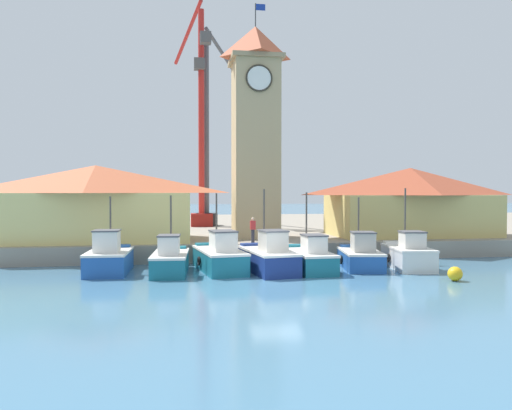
{
  "coord_description": "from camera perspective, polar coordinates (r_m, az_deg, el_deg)",
  "views": [
    {
      "loc": [
        -4.63,
        -23.71,
        4.4
      ],
      "look_at": [
        0.36,
        8.8,
        3.5
      ],
      "focal_mm": 35.0,
      "sensor_mm": 36.0,
      "label": 1
    }
  ],
  "objects": [
    {
      "name": "quay_wharf",
      "position": [
        50.86,
        -3.48,
        -2.77
      ],
      "size": [
        120.0,
        40.0,
        1.12
      ],
      "primitive_type": "cube",
      "color": "gray",
      "rests_on": "ground"
    },
    {
      "name": "fishing_boat_mid_right",
      "position": [
        29.13,
        11.84,
        -5.73
      ],
      "size": [
        2.64,
        4.46,
        4.06
      ],
      "color": "#2356A8",
      "rests_on": "ground"
    },
    {
      "name": "warehouse_left",
      "position": [
        34.82,
        -17.83,
        0.31
      ],
      "size": [
        12.71,
        6.51,
        5.02
      ],
      "color": "#E5D17A",
      "rests_on": "quay_wharf"
    },
    {
      "name": "warehouse_right",
      "position": [
        38.91,
        17.21,
        0.45
      ],
      "size": [
        11.9,
        6.57,
        5.03
      ],
      "color": "tan",
      "rests_on": "quay_wharf"
    },
    {
      "name": "fishing_boat_far_left",
      "position": [
        28.07,
        -16.46,
        -5.86
      ],
      "size": [
        2.32,
        4.19,
        4.13
      ],
      "color": "#2356A8",
      "rests_on": "ground"
    },
    {
      "name": "fishing_boat_left_outer",
      "position": [
        27.2,
        -9.79,
        -6.21
      ],
      "size": [
        2.09,
        4.66,
        4.18
      ],
      "color": "#196B7F",
      "rests_on": "ground"
    },
    {
      "name": "fishing_boat_center",
      "position": [
        27.94,
        6.15,
        -6.03
      ],
      "size": [
        2.09,
        4.91,
        4.35
      ],
      "color": "#196B7F",
      "rests_on": "ground"
    },
    {
      "name": "port_crane_far",
      "position": [
        48.44,
        -5.54,
        6.17
      ],
      "size": [
        5.75,
        9.07,
        18.97
      ],
      "color": "#353539",
      "rests_on": "quay_wharf"
    },
    {
      "name": "clock_tower",
      "position": [
        35.79,
        -0.06,
        8.88
      ],
      "size": [
        3.62,
        3.62,
        16.55
      ],
      "color": "tan",
      "rests_on": "quay_wharf"
    },
    {
      "name": "fishing_boat_right_inner",
      "position": [
        29.88,
        16.98,
        -5.47
      ],
      "size": [
        2.54,
        4.48,
        4.59
      ],
      "color": "silver",
      "rests_on": "ground"
    },
    {
      "name": "dock_worker_near_tower",
      "position": [
        31.83,
        -0.36,
        -2.83
      ],
      "size": [
        0.34,
        0.22,
        1.62
      ],
      "color": "#33333D",
      "rests_on": "quay_wharf"
    },
    {
      "name": "ground_plane",
      "position": [
        24.55,
        2.31,
        -8.75
      ],
      "size": [
        300.0,
        300.0,
        0.0
      ],
      "primitive_type": "plane",
      "color": "teal"
    },
    {
      "name": "mooring_buoy",
      "position": [
        26.51,
        21.8,
        -7.31
      ],
      "size": [
        0.71,
        0.71,
        0.71
      ],
      "primitive_type": "sphere",
      "color": "gold",
      "rests_on": "ground"
    },
    {
      "name": "fishing_boat_mid_left",
      "position": [
        27.33,
        1.39,
        -6.01
      ],
      "size": [
        2.8,
        5.37,
        4.53
      ],
      "color": "navy",
      "rests_on": "ground"
    },
    {
      "name": "port_crane_near",
      "position": [
        47.75,
        -6.39,
        7.61
      ],
      "size": [
        3.59,
        10.61,
        21.24
      ],
      "color": "maroon",
      "rests_on": "quay_wharf"
    },
    {
      "name": "fishing_boat_left_inner",
      "position": [
        27.75,
        -4.19,
        -5.93
      ],
      "size": [
        2.87,
        5.52,
        4.3
      ],
      "color": "#196B7F",
      "rests_on": "ground"
    }
  ]
}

